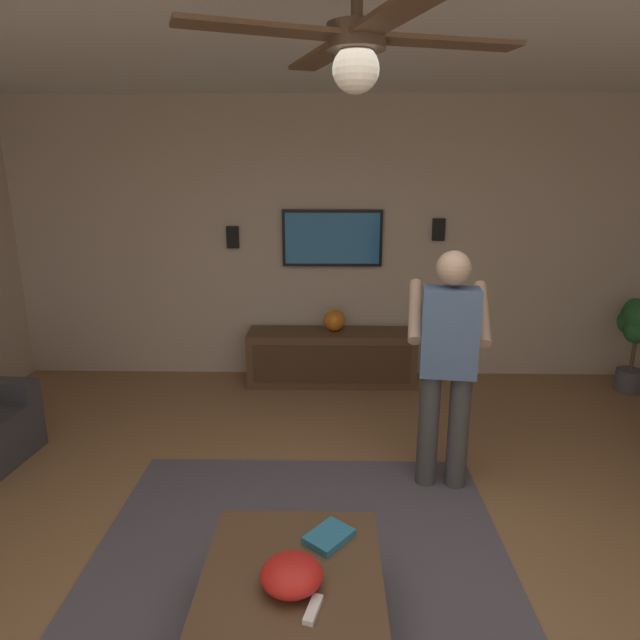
# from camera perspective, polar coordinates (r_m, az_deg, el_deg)

# --- Properties ---
(ground_plane) EXTENTS (8.02, 8.02, 0.00)m
(ground_plane) POSITION_cam_1_polar(r_m,az_deg,el_deg) (3.07, 2.81, -28.11)
(ground_plane) COLOR olive
(wall_back_tv) EXTENTS (0.10, 6.89, 2.84)m
(wall_back_tv) POSITION_cam_1_polar(r_m,az_deg,el_deg) (5.63, 2.02, 8.26)
(wall_back_tv) COLOR #BCA893
(wall_back_tv) RESTS_ON ground
(area_rug) EXTENTS (2.98, 2.36, 0.01)m
(area_rug) POSITION_cam_1_polar(r_m,az_deg,el_deg) (3.01, -2.63, -28.95)
(area_rug) COLOR #514C56
(area_rug) RESTS_ON ground
(coffee_table) EXTENTS (1.00, 0.80, 0.40)m
(coffee_table) POSITION_cam_1_polar(r_m,az_deg,el_deg) (2.67, -3.02, -27.48)
(coffee_table) COLOR #513823
(coffee_table) RESTS_ON ground
(media_console) EXTENTS (0.45, 1.70, 0.55)m
(media_console) POSITION_cam_1_polar(r_m,az_deg,el_deg) (5.56, 1.24, -3.95)
(media_console) COLOR #513823
(media_console) RESTS_ON ground
(tv) EXTENTS (0.05, 1.01, 0.57)m
(tv) POSITION_cam_1_polar(r_m,az_deg,el_deg) (5.53, 1.30, 8.62)
(tv) COLOR black
(person_standing) EXTENTS (0.58, 0.59, 1.64)m
(person_standing) POSITION_cam_1_polar(r_m,az_deg,el_deg) (3.66, 13.31, -3.85)
(person_standing) COLOR #3F3F3F
(person_standing) RESTS_ON ground
(potted_plant_tall) EXTENTS (0.44, 0.30, 0.94)m
(potted_plant_tall) POSITION_cam_1_polar(r_m,az_deg,el_deg) (6.08, 30.27, -0.87)
(potted_plant_tall) COLOR #4C4C51
(potted_plant_tall) RESTS_ON ground
(bowl) EXTENTS (0.27, 0.27, 0.12)m
(bowl) POSITION_cam_1_polar(r_m,az_deg,el_deg) (2.53, -3.01, -25.23)
(bowl) COLOR red
(bowl) RESTS_ON coffee_table
(remote_white) EXTENTS (0.16, 0.08, 0.02)m
(remote_white) POSITION_cam_1_polar(r_m,az_deg,el_deg) (2.46, -0.74, -28.22)
(remote_white) COLOR white
(remote_white) RESTS_ON coffee_table
(book) EXTENTS (0.27, 0.26, 0.04)m
(book) POSITION_cam_1_polar(r_m,az_deg,el_deg) (2.80, 0.95, -21.82)
(book) COLOR teal
(book) RESTS_ON coffee_table
(vase_round) EXTENTS (0.22, 0.22, 0.22)m
(vase_round) POSITION_cam_1_polar(r_m,az_deg,el_deg) (5.48, 1.50, -0.03)
(vase_round) COLOR orange
(vase_round) RESTS_ON media_console
(wall_speaker_left) EXTENTS (0.06, 0.12, 0.22)m
(wall_speaker_left) POSITION_cam_1_polar(r_m,az_deg,el_deg) (5.64, 12.40, 9.30)
(wall_speaker_left) COLOR black
(wall_speaker_right) EXTENTS (0.06, 0.12, 0.22)m
(wall_speaker_right) POSITION_cam_1_polar(r_m,az_deg,el_deg) (5.63, -9.18, 8.61)
(wall_speaker_right) COLOR black
(ceiling_fan) EXTENTS (1.17, 1.18, 0.46)m
(ceiling_fan) POSITION_cam_1_polar(r_m,az_deg,el_deg) (2.03, 3.86, 26.86)
(ceiling_fan) COLOR #4C3828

